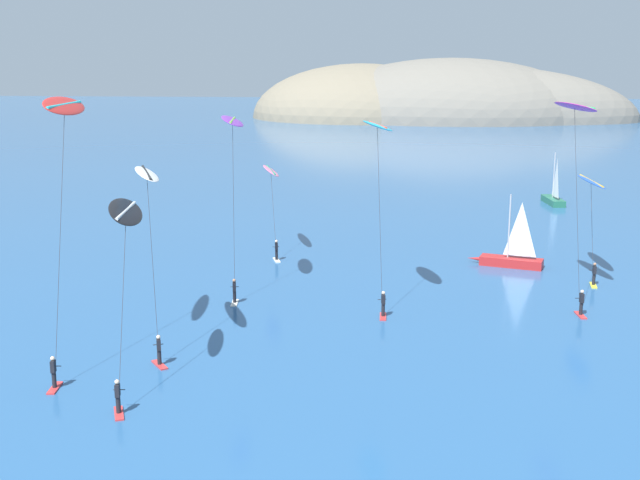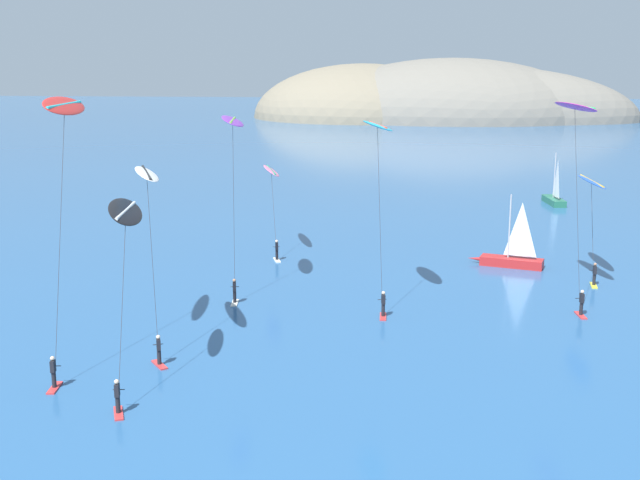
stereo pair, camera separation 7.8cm
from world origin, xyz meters
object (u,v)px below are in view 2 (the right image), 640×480
Objects in this scene: sailboat_near at (508,258)px; kitesurfer_black at (125,226)px; sailboat_far at (553,198)px; kitesurfer_magenta at (575,122)px; kitesurfer_white at (148,189)px; kitesurfer_pink at (272,177)px; kitesurfer_purple at (233,135)px; kitesurfer_red at (64,125)px; kitesurfer_blue at (592,189)px; kitesurfer_cyan at (378,139)px.

sailboat_near is 34.30m from kitesurfer_black.
sailboat_far is (8.63, 28.39, 0.00)m from sailboat_near.
sailboat_far is 39.91m from kitesurfer_magenta.
kitesurfer_white reaches higher than kitesurfer_black.
kitesurfer_black is at bearing -146.59° from kitesurfer_magenta.
kitesurfer_purple is at bearing -92.71° from kitesurfer_pink.
kitesurfer_red is at bearing -116.44° from kitesurfer_purple.
kitesurfer_black is 35.35m from kitesurfer_blue.
sailboat_far is 0.45× the size of kitesurfer_magenta.
kitesurfer_magenta reaches higher than kitesurfer_blue.
kitesurfer_pink is (6.80, 24.86, -6.32)m from kitesurfer_red.
kitesurfer_black is (-21.83, -25.37, 7.48)m from sailboat_near.
kitesurfer_blue is at bearing -12.58° from kitesurfer_pink.
kitesurfer_white is 23.82m from kitesurfer_pink.
kitesurfer_white is at bearing -121.97° from sailboat_far.
sailboat_near is at bearing 49.29° from kitesurfer_black.
sailboat_far is at bearing 58.03° from kitesurfer_white.
kitesurfer_red reaches higher than kitesurfer_magenta.
sailboat_near is 29.67m from sailboat_far.
kitesurfer_red reaches higher than sailboat_far.
kitesurfer_cyan is at bearing 37.90° from kitesurfer_white.
kitesurfer_purple is (-9.65, 1.72, -0.02)m from kitesurfer_cyan.
sailboat_near is 0.42× the size of kitesurfer_red.
kitesurfer_red is at bearing -145.82° from kitesurfer_cyan.
kitesurfer_cyan reaches higher than kitesurfer_blue.
kitesurfer_magenta is at bearing 33.41° from kitesurfer_black.
kitesurfer_cyan is at bearing -57.27° from kitesurfer_pink.
sailboat_near and sailboat_far have the same top height.
kitesurfer_cyan is 19.24m from kitesurfer_red.
kitesurfer_blue is (-3.29, -31.20, 6.02)m from sailboat_far.
kitesurfer_magenta is at bearing -75.31° from sailboat_near.
kitesurfer_magenta is at bearing 24.39° from kitesurfer_red.
kitesurfer_black is 1.26× the size of kitesurfer_blue.
kitesurfer_magenta is 25.32m from kitesurfer_pink.
kitesurfer_red is at bearing -159.92° from kitesurfer_white.
kitesurfer_blue is 0.60× the size of kitesurfer_purple.
sailboat_far is at bearing 73.10° from sailboat_near.
kitesurfer_magenta is 1.79× the size of kitesurfer_blue.
kitesurfer_pink is at bearing 172.11° from sailboat_near.
kitesurfer_pink is (-21.56, 12.00, -5.68)m from kitesurfer_magenta.
kitesurfer_pink is (-9.06, 14.10, -4.64)m from kitesurfer_cyan.
kitesurfer_purple reaches higher than sailboat_near.
sailboat_near is at bearing -106.90° from sailboat_far.
kitesurfer_red is 1.90× the size of kitesurfer_blue.
sailboat_near is 0.82× the size of kitesurfer_pink.
sailboat_far is 58.64m from kitesurfer_white.
kitesurfer_cyan is (-10.05, -11.45, 10.38)m from sailboat_near.
kitesurfer_purple is 1.70× the size of kitesurfer_pink.
kitesurfer_blue is at bearing 29.30° from kitesurfer_cyan.
kitesurfer_pink is at bearing -137.14° from sailboat_far.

